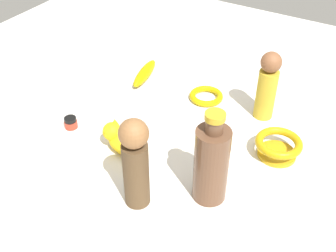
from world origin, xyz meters
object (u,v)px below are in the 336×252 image
(bottle_tall, at_px, (211,163))
(bangle, at_px, (206,96))
(cat_figurine, at_px, (122,141))
(person_figure_adult, at_px, (135,162))
(banana, at_px, (145,73))
(person_figure_child, at_px, (267,85))
(nail_polish_jar, at_px, (71,123))
(bowl, at_px, (278,146))

(bottle_tall, bearing_deg, bangle, -152.07)
(cat_figurine, bearing_deg, person_figure_adult, 46.85)
(banana, bearing_deg, bangle, 77.22)
(bangle, height_order, cat_figurine, cat_figurine)
(bottle_tall, xyz_separation_m, person_figure_child, (-0.37, -0.01, 0.00))
(banana, height_order, person_figure_child, person_figure_child)
(person_figure_child, bearing_deg, bottle_tall, 1.07)
(nail_polish_jar, height_order, banana, banana)
(bottle_tall, bearing_deg, person_figure_child, -178.93)
(nail_polish_jar, height_order, bowl, bowl)
(nail_polish_jar, bearing_deg, bowl, 109.01)
(bowl, distance_m, person_figure_child, 0.19)
(person_figure_adult, relative_size, banana, 1.35)
(bottle_tall, xyz_separation_m, bowl, (-0.22, 0.09, -0.07))
(bangle, height_order, bowl, bowl)
(person_figure_adult, height_order, bowl, person_figure_adult)
(person_figure_adult, bearing_deg, bangle, -173.10)
(person_figure_adult, distance_m, person_figure_child, 0.49)
(cat_figurine, bearing_deg, bottle_tall, 84.65)
(banana, relative_size, person_figure_child, 0.83)
(bowl, relative_size, cat_figurine, 0.86)
(bowl, height_order, person_figure_child, person_figure_child)
(bowl, relative_size, person_figure_child, 0.59)
(bowl, bearing_deg, cat_figurine, -61.67)
(bottle_tall, bearing_deg, bowl, 157.78)
(person_figure_adult, relative_size, cat_figurine, 1.65)
(nail_polish_jar, height_order, person_figure_child, person_figure_child)
(nail_polish_jar, relative_size, person_figure_child, 0.18)
(person_figure_adult, distance_m, nail_polish_jar, 0.36)
(bangle, bearing_deg, bowl, 63.43)
(nail_polish_jar, relative_size, cat_figurine, 0.26)
(bangle, xyz_separation_m, banana, (-0.00, -0.23, 0.01))
(cat_figurine, bearing_deg, bangle, 166.58)
(nail_polish_jar, xyz_separation_m, cat_figurine, (0.01, 0.19, 0.02))
(person_figure_adult, xyz_separation_m, cat_figurine, (-0.13, -0.14, -0.09))
(bangle, bearing_deg, banana, -91.08)
(bowl, bearing_deg, nail_polish_jar, -70.99)
(banana, xyz_separation_m, cat_figurine, (0.34, 0.15, 0.02))
(bangle, bearing_deg, person_figure_adult, 6.90)
(person_figure_child, bearing_deg, bangle, -87.68)
(nail_polish_jar, bearing_deg, cat_figurine, 88.05)
(bangle, height_order, banana, banana)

